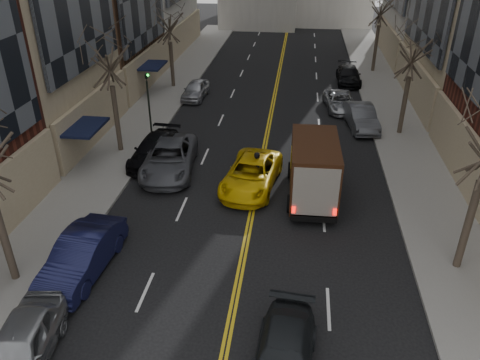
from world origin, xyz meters
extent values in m
cube|color=slate|center=(-9.00, 27.00, 0.07)|extent=(4.00, 66.00, 0.15)
cube|color=slate|center=(9.00, 27.00, 0.07)|extent=(4.00, 66.00, 0.15)
cube|color=black|center=(-10.00, 18.00, 2.40)|extent=(2.00, 3.00, 0.15)
cube|color=black|center=(-10.90, 18.00, 1.35)|extent=(0.20, 3.00, 2.50)
cube|color=black|center=(-10.00, 31.00, 2.40)|extent=(2.00, 3.00, 0.15)
cube|color=black|center=(-10.90, 31.00, 1.35)|extent=(0.20, 3.00, 2.50)
cylinder|color=#382D23|center=(-8.80, 8.00, 2.06)|extent=(0.30, 0.30, 3.83)
cylinder|color=#382D23|center=(-8.80, 20.00, 2.17)|extent=(0.30, 0.30, 4.05)
cylinder|color=#382D23|center=(-8.80, 33.00, 1.99)|extent=(0.30, 0.30, 3.69)
cylinder|color=#382D23|center=(8.80, 11.00, 2.13)|extent=(0.30, 0.30, 3.96)
cylinder|color=#382D23|center=(8.80, 25.00, 2.04)|extent=(0.30, 0.30, 3.78)
cylinder|color=#382D23|center=(8.80, 40.00, 2.22)|extent=(0.30, 0.30, 4.14)
cylinder|color=black|center=(-7.40, 22.00, 2.05)|extent=(0.12, 0.12, 3.80)
imported|color=black|center=(-7.40, 22.00, 4.40)|extent=(0.15, 0.18, 0.90)
sphere|color=#0CE526|center=(-7.25, 21.90, 4.35)|extent=(0.14, 0.14, 0.14)
cube|color=black|center=(2.89, 16.07, 0.52)|extent=(2.20, 6.05, 0.28)
cube|color=black|center=(2.84, 18.28, 1.45)|extent=(2.24, 1.65, 1.97)
cube|color=black|center=(2.90, 15.56, 1.88)|extent=(2.36, 4.65, 2.81)
cube|color=black|center=(2.96, 13.19, 0.52)|extent=(2.16, 0.22, 0.28)
cube|color=red|center=(2.02, 13.14, 0.94)|extent=(0.17, 0.06, 0.33)
cube|color=red|center=(3.90, 13.19, 0.94)|extent=(0.17, 0.06, 0.33)
cube|color=gold|center=(1.76, 15.58, 2.44)|extent=(0.06, 0.84, 0.84)
cube|color=gold|center=(4.04, 15.63, 2.44)|extent=(0.06, 0.84, 0.84)
cylinder|color=black|center=(1.74, 18.02, 0.45)|extent=(0.28, 0.91, 0.90)
cylinder|color=black|center=(3.95, 18.07, 0.45)|extent=(0.28, 0.91, 0.90)
cylinder|color=black|center=(1.82, 14.45, 0.45)|extent=(0.28, 0.91, 0.90)
cylinder|color=black|center=(4.03, 14.51, 0.45)|extent=(0.28, 0.91, 0.90)
imported|color=black|center=(1.95, 4.96, 0.67)|extent=(2.27, 4.78, 1.35)
cube|color=black|center=(1.95, 5.63, 1.21)|extent=(0.13, 0.04, 0.09)
cube|color=blue|center=(1.95, 5.60, 1.21)|extent=(0.10, 0.01, 0.06)
imported|color=#D7AC09|center=(-0.30, 16.65, 0.77)|extent=(3.27, 5.83, 1.54)
imported|color=black|center=(-0.02, 17.11, 0.93)|extent=(0.62, 0.78, 1.86)
imported|color=#96999D|center=(-6.30, 4.25, 0.77)|extent=(2.40, 4.73, 1.54)
imported|color=black|center=(-6.30, 8.88, 0.83)|extent=(2.11, 5.12, 1.65)
imported|color=#4E4F56|center=(-5.10, 17.88, 0.82)|extent=(3.33, 6.17, 1.65)
imported|color=black|center=(-6.30, 18.99, 0.73)|extent=(2.38, 5.17, 1.47)
imported|color=#AAACB2|center=(-6.30, 30.50, 0.69)|extent=(1.89, 4.16, 1.39)
imported|color=#44464B|center=(6.30, 25.85, 0.78)|extent=(2.27, 4.92, 1.56)
imported|color=#9B9EA2|center=(5.10, 29.33, 0.64)|extent=(2.67, 4.82, 1.28)
imported|color=black|center=(6.21, 36.20, 0.71)|extent=(2.02, 4.88, 1.41)
camera|label=1|loc=(1.89, -5.13, 12.53)|focal=35.00mm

